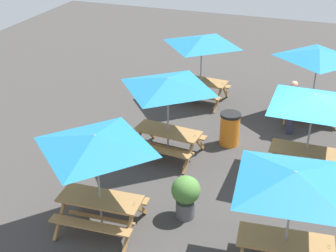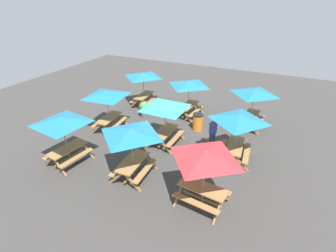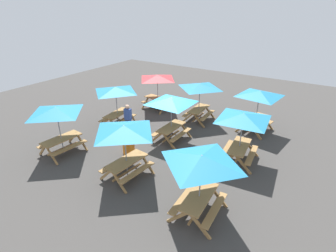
# 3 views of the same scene
# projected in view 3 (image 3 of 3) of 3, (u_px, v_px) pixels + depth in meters

# --- Properties ---
(ground_plane) EXTENTS (31.43, 31.43, 0.00)m
(ground_plane) POSITION_uv_depth(u_px,v_px,m) (170.00, 141.00, 13.39)
(ground_plane) COLOR #3D3A38
(ground_plane) RESTS_ON ground
(picnic_table_0) EXTENTS (2.10, 2.10, 2.34)m
(picnic_table_0) POSITION_uv_depth(u_px,v_px,m) (200.00, 89.00, 14.95)
(picnic_table_0) COLOR olive
(picnic_table_0) RESTS_ON ground
(picnic_table_1) EXTENTS (2.18, 2.18, 2.34)m
(picnic_table_1) POSITION_uv_depth(u_px,v_px,m) (124.00, 133.00, 9.83)
(picnic_table_1) COLOR olive
(picnic_table_1) RESTS_ON ground
(picnic_table_2) EXTENTS (2.12, 2.12, 2.34)m
(picnic_table_2) POSITION_uv_depth(u_px,v_px,m) (201.00, 164.00, 7.93)
(picnic_table_2) COLOR olive
(picnic_table_2) RESTS_ON ground
(picnic_table_3) EXTENTS (2.83, 2.83, 2.34)m
(picnic_table_3) POSITION_uv_depth(u_px,v_px,m) (171.00, 104.00, 12.70)
(picnic_table_3) COLOR olive
(picnic_table_3) RESTS_ON ground
(picnic_table_4) EXTENTS (2.19, 2.19, 2.34)m
(picnic_table_4) POSITION_uv_depth(u_px,v_px,m) (116.00, 92.00, 14.33)
(picnic_table_4) COLOR olive
(picnic_table_4) RESTS_ON ground
(picnic_table_5) EXTENTS (2.16, 2.16, 2.34)m
(picnic_table_5) POSITION_uv_depth(u_px,v_px,m) (56.00, 114.00, 11.55)
(picnic_table_5) COLOR olive
(picnic_table_5) RESTS_ON ground
(picnic_table_6) EXTENTS (2.23, 2.23, 2.34)m
(picnic_table_6) POSITION_uv_depth(u_px,v_px,m) (157.00, 80.00, 16.73)
(picnic_table_6) COLOR olive
(picnic_table_6) RESTS_ON ground
(picnic_table_7) EXTENTS (2.81, 2.81, 2.34)m
(picnic_table_7) POSITION_uv_depth(u_px,v_px,m) (243.00, 120.00, 10.90)
(picnic_table_7) COLOR olive
(picnic_table_7) RESTS_ON ground
(picnic_table_8) EXTENTS (2.80, 2.80, 2.34)m
(picnic_table_8) POSITION_uv_depth(u_px,v_px,m) (259.00, 97.00, 13.67)
(picnic_table_8) COLOR olive
(picnic_table_8) RESTS_ON ground
(trash_bin_orange) EXTENTS (0.59, 0.59, 0.98)m
(trash_bin_orange) POSITION_uv_depth(u_px,v_px,m) (128.00, 144.00, 12.15)
(trash_bin_orange) COLOR orange
(trash_bin_orange) RESTS_ON ground
(potted_plant_0) EXTENTS (0.65, 0.65, 1.04)m
(potted_plant_0) POSITION_uv_depth(u_px,v_px,m) (196.00, 167.00, 10.22)
(potted_plant_0) COLOR #59595B
(potted_plant_0) RESTS_ON ground
(person_standing) EXTENTS (0.26, 0.38, 1.67)m
(person_standing) POSITION_uv_depth(u_px,v_px,m) (128.00, 119.00, 13.80)
(person_standing) COLOR #2D334C
(person_standing) RESTS_ON ground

